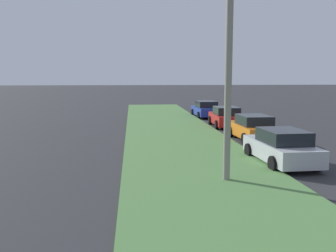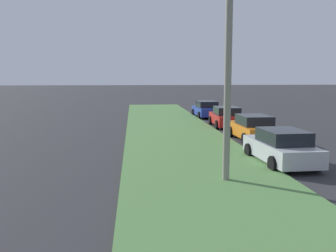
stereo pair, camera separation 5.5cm
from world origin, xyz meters
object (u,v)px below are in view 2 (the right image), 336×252
at_px(parked_car_silver, 281,147).
at_px(parked_car_blue, 206,109).
at_px(parked_car_red, 226,117).
at_px(parked_car_orange, 253,128).
at_px(streetlight, 238,54).

height_order(parked_car_silver, parked_car_blue, same).
relative_size(parked_car_red, parked_car_blue, 1.00).
bearing_deg(parked_car_silver, parked_car_orange, -8.88).
relative_size(parked_car_silver, parked_car_orange, 1.01).
distance_m(parked_car_red, streetlight, 14.96).
xyz_separation_m(parked_car_silver, parked_car_blue, (18.07, -0.35, 0.00)).
bearing_deg(streetlight, parked_car_silver, -46.50).
bearing_deg(parked_car_blue, streetlight, 169.54).
relative_size(parked_car_red, streetlight, 0.58).
height_order(parked_car_orange, parked_car_blue, same).
xyz_separation_m(parked_car_red, streetlight, (-14.15, 3.21, 3.67)).
distance_m(parked_car_blue, streetlight, 21.12).
xyz_separation_m(parked_car_silver, parked_car_red, (11.64, -0.57, 0.00)).
bearing_deg(parked_car_red, parked_car_silver, 179.18).
distance_m(parked_car_orange, streetlight, 9.64).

